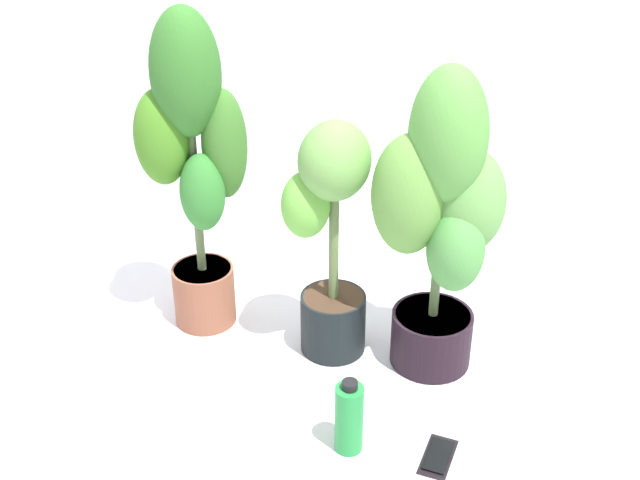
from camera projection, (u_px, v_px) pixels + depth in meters
ground_plane at (341, 369)px, 2.25m from camera, size 8.00×8.00×0.00m
potted_plant_center at (329, 231)px, 2.15m from camera, size 0.30×0.27×0.70m
potted_plant_back_left at (193, 155)px, 2.19m from camera, size 0.35×0.25×0.96m
potted_plant_front_right at (441, 211)px, 2.05m from camera, size 0.38×0.32×0.87m
cell_phone at (438, 456)px, 1.95m from camera, size 0.15×0.15×0.01m
nutrient_bottle at (349, 417)px, 1.94m from camera, size 0.07×0.07×0.21m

